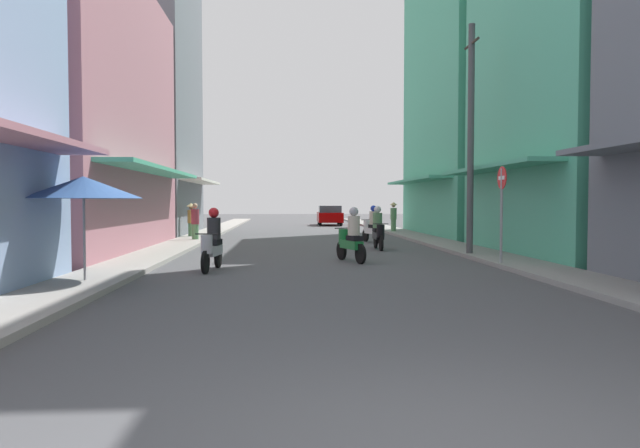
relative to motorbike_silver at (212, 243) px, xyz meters
name	(u,v)px	position (x,y,z in m)	size (l,w,h in m)	color
ground_plane	(310,241)	(2.92, 10.72, -0.70)	(111.54, 111.54, 0.00)	#4C4C4F
sidewalk_left	(192,240)	(-2.28, 10.72, -0.64)	(1.56, 58.70, 0.12)	#9E9991
sidewalk_right	(425,239)	(8.12, 10.72, -0.64)	(1.56, 58.70, 0.12)	gray
building_left_mid	(52,114)	(-6.05, 5.48, 4.00)	(7.05, 11.34, 9.43)	#B7727F
building_left_far	(132,77)	(-6.05, 15.68, 7.46)	(7.05, 8.29, 16.34)	slate
building_right_far	(485,89)	(11.89, 13.88, 6.74)	(7.05, 10.63, 14.90)	#4CB28C
motorbike_silver	(212,243)	(0.00, 0.00, 0.00)	(0.55, 1.81, 1.58)	black
motorbike_green	(351,237)	(3.71, 1.82, 0.00)	(0.76, 1.74, 1.58)	black
motorbike_white	(372,226)	(5.48, 9.42, 0.00)	(0.68, 1.77, 1.58)	black
motorbike_black	(378,230)	(5.18, 5.97, 0.00)	(0.55, 1.81, 1.58)	black
parked_car	(330,215)	(5.11, 27.26, 0.04)	(1.84, 4.14, 1.45)	#8C0000
pedestrian_foreground	(393,216)	(7.78, 16.45, 0.26)	(0.44, 0.44, 1.72)	#598C59
pedestrian_midway	(195,223)	(-2.03, 10.21, 0.13)	(0.34, 0.34, 1.67)	#598C59
pedestrian_crossing	(191,219)	(-2.57, 12.45, 0.24)	(0.44, 0.44, 1.67)	#598C59
vendor_umbrella	(83,187)	(-2.28, -2.42, 1.31)	(2.33, 2.33, 2.24)	#99999E
utility_pole	(471,139)	(7.59, 3.05, 2.98)	(0.20, 1.20, 7.21)	#4C4C4F
street_sign_no_entry	(502,202)	(7.49, 0.23, 1.01)	(0.07, 0.60, 2.65)	gray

